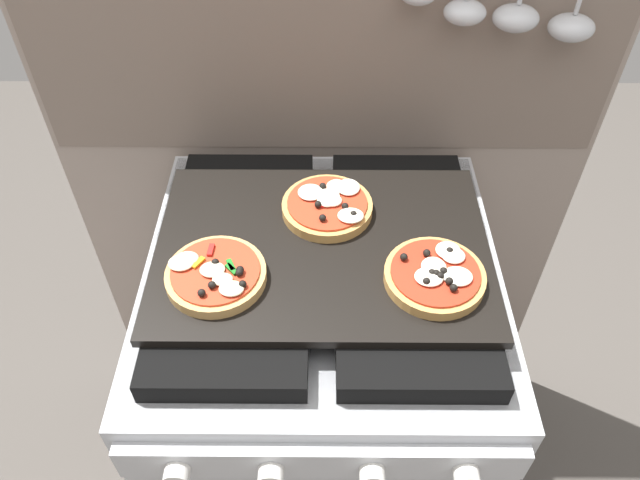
# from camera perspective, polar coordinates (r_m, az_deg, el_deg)

# --- Properties ---
(ground_plane) EXTENTS (4.00, 4.00, 0.00)m
(ground_plane) POSITION_cam_1_polar(r_m,az_deg,el_deg) (1.76, 0.00, -21.47)
(ground_plane) COLOR #4C4742
(kitchen_backsplash) EXTENTS (1.10, 0.09, 1.55)m
(kitchen_backsplash) POSITION_cam_1_polar(r_m,az_deg,el_deg) (1.31, 0.29, 6.33)
(kitchen_backsplash) COLOR gray
(kitchen_backsplash) RESTS_ON ground_plane
(stove) EXTENTS (0.60, 0.64, 0.90)m
(stove) POSITION_cam_1_polar(r_m,az_deg,el_deg) (1.36, -0.00, -14.19)
(stove) COLOR #B7BABF
(stove) RESTS_ON ground_plane
(baking_tray) EXTENTS (0.54, 0.38, 0.02)m
(baking_tray) POSITION_cam_1_polar(r_m,az_deg,el_deg) (0.99, 0.00, -0.73)
(baking_tray) COLOR black
(baking_tray) RESTS_ON stove
(pizza_left) EXTENTS (0.15, 0.15, 0.03)m
(pizza_left) POSITION_cam_1_polar(r_m,az_deg,el_deg) (0.94, -10.07, -3.21)
(pizza_left) COLOR tan
(pizza_left) RESTS_ON baking_tray
(pizza_right) EXTENTS (0.15, 0.15, 0.03)m
(pizza_right) POSITION_cam_1_polar(r_m,az_deg,el_deg) (0.94, 10.59, -3.23)
(pizza_right) COLOR tan
(pizza_right) RESTS_ON baking_tray
(pizza_center) EXTENTS (0.15, 0.15, 0.03)m
(pizza_center) POSITION_cam_1_polar(r_m,az_deg,el_deg) (1.03, 0.58, 3.28)
(pizza_center) COLOR tan
(pizza_center) RESTS_ON baking_tray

